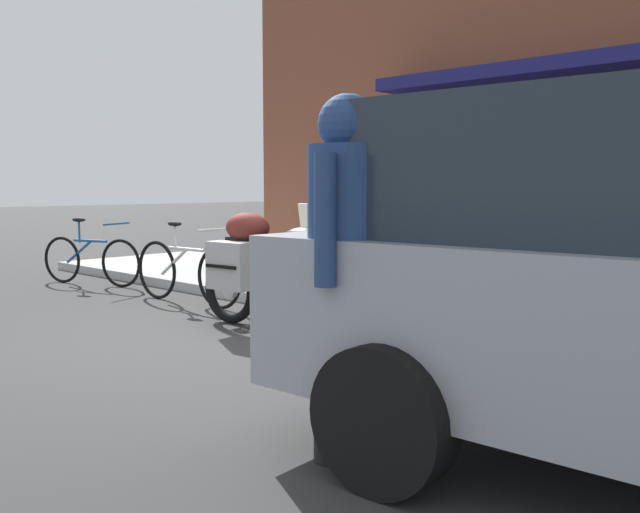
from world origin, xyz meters
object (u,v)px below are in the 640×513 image
at_px(parked_bicycle, 186,271).
at_px(sandwich_board_sign, 326,244).
at_px(pedestrian_walking, 347,233).
at_px(second_bicycle_by_cafe, 90,259).
at_px(touring_motorcycle, 275,266).

xyz_separation_m(parked_bicycle, sandwich_board_sign, (0.67, 1.60, 0.25)).
bearing_deg(pedestrian_walking, sandwich_board_sign, 134.00).
distance_m(parked_bicycle, second_bicycle_by_cafe, 2.16).
distance_m(pedestrian_walking, sandwich_board_sign, 5.15).
xyz_separation_m(parked_bicycle, second_bicycle_by_cafe, (-2.16, -0.01, -0.02)).
bearing_deg(touring_motorcycle, sandwich_board_sign, 121.14).
height_order(pedestrian_walking, sandwich_board_sign, pedestrian_walking).
bearing_deg(pedestrian_walking, second_bicycle_by_cafe, 162.08).
bearing_deg(sandwich_board_sign, second_bicycle_by_cafe, -150.23).
bearing_deg(parked_bicycle, pedestrian_walking, -26.22).
relative_size(parked_bicycle, second_bicycle_by_cafe, 1.11).
height_order(pedestrian_walking, second_bicycle_by_cafe, pedestrian_walking).
bearing_deg(parked_bicycle, sandwich_board_sign, 67.42).
height_order(parked_bicycle, pedestrian_walking, pedestrian_walking).
bearing_deg(sandwich_board_sign, pedestrian_walking, -46.00).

